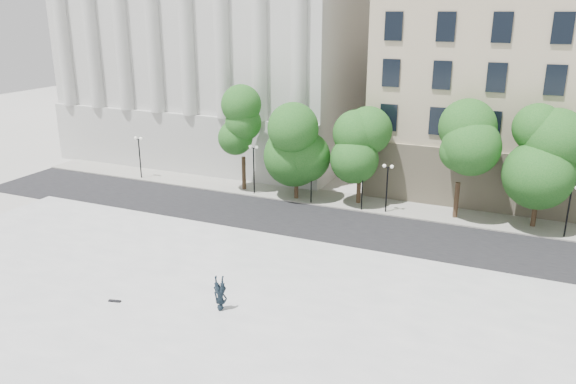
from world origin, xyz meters
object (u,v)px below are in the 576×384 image
(traffic_light_west, at_px, (312,161))
(skateboard, at_px, (115,301))
(person_lying, at_px, (221,305))
(traffic_light_east, at_px, (363,167))

(traffic_light_west, distance_m, skateboard, 21.04)
(person_lying, relative_size, skateboard, 2.81)
(traffic_light_east, bearing_deg, traffic_light_west, 180.00)
(skateboard, bearing_deg, traffic_light_west, 67.69)
(traffic_light_west, bearing_deg, skateboard, -99.35)
(traffic_light_east, relative_size, person_lying, 2.18)
(traffic_light_west, xyz_separation_m, skateboard, (-3.38, -20.51, -3.25))
(person_lying, bearing_deg, traffic_light_east, 67.97)
(traffic_light_west, relative_size, skateboard, 6.15)
(traffic_light_west, relative_size, traffic_light_east, 1.01)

